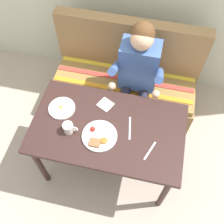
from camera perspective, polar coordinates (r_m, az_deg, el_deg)
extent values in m
plane|color=#AFA18F|center=(2.76, -0.70, -10.62)|extent=(8.00, 8.00, 0.00)
cube|color=#34201D|center=(2.12, -0.90, -3.48)|extent=(1.20, 0.70, 0.04)
cylinder|color=#34201D|center=(2.46, -14.96, -10.81)|extent=(0.05, 0.05, 0.69)
cylinder|color=#34201D|center=(2.35, 10.99, -16.45)|extent=(0.05, 0.05, 0.69)
cylinder|color=#34201D|center=(2.69, -10.63, 0.33)|extent=(0.05, 0.05, 0.69)
cylinder|color=#34201D|center=(2.58, 12.52, -4.16)|extent=(0.05, 0.05, 0.69)
cube|color=olive|center=(2.93, 2.48, 3.73)|extent=(1.44, 0.56, 0.40)
cube|color=olive|center=(2.75, 2.66, 6.55)|extent=(1.40, 0.52, 0.06)
cube|color=olive|center=(2.68, 3.87, 14.17)|extent=(1.44, 0.12, 0.54)
cube|color=orange|center=(2.64, 2.08, 4.71)|extent=(1.38, 0.05, 0.01)
cube|color=#C63D33|center=(2.72, 2.68, 7.00)|extent=(1.38, 0.05, 0.01)
cube|color=yellow|center=(2.81, 3.25, 9.15)|extent=(1.38, 0.05, 0.01)
cube|color=#3F5E9C|center=(2.45, 5.73, 9.79)|extent=(0.34, 0.22, 0.48)
sphere|color=#DBAD89|center=(2.21, 6.38, 15.09)|extent=(0.19, 0.19, 0.19)
sphere|color=brown|center=(2.21, 6.58, 16.17)|extent=(0.19, 0.19, 0.19)
cylinder|color=#3F5E9C|center=(2.32, 0.62, 9.28)|extent=(0.07, 0.29, 0.23)
cylinder|color=#3F5E9C|center=(2.30, 9.97, 7.57)|extent=(0.07, 0.29, 0.23)
sphere|color=#DBAD89|center=(2.33, -0.05, 5.48)|extent=(0.07, 0.07, 0.07)
sphere|color=#DBAD89|center=(2.30, 9.22, 3.76)|extent=(0.07, 0.07, 0.07)
cylinder|color=#232333|center=(2.54, 2.73, 3.71)|extent=(0.09, 0.34, 0.09)
cylinder|color=#232333|center=(2.66, 1.78, -2.48)|extent=(0.08, 0.08, 0.52)
cube|color=black|center=(2.84, 1.41, -5.87)|extent=(0.09, 0.20, 0.05)
cylinder|color=#232333|center=(2.53, 6.51, 3.00)|extent=(0.09, 0.34, 0.09)
cylinder|color=#232333|center=(2.65, 5.38, -3.18)|extent=(0.08, 0.08, 0.52)
cube|color=black|center=(2.83, 4.79, -6.54)|extent=(0.09, 0.20, 0.05)
cylinder|color=white|center=(2.06, -2.65, -5.05)|extent=(0.27, 0.27, 0.02)
cube|color=#945A37|center=(2.02, -3.63, -6.46)|extent=(0.08, 0.07, 0.02)
sphere|color=red|center=(2.06, -4.09, -3.57)|extent=(0.04, 0.04, 0.04)
ellipsoid|color=#CC6623|center=(2.02, -1.65, -6.08)|extent=(0.06, 0.05, 0.02)
cylinder|color=white|center=(2.22, -10.55, 0.79)|extent=(0.22, 0.22, 0.01)
ellipsoid|color=white|center=(2.21, -10.60, 0.96)|extent=(0.09, 0.08, 0.01)
sphere|color=yellow|center=(2.21, -10.75, 1.03)|extent=(0.03, 0.03, 0.03)
cylinder|color=white|center=(2.08, -9.22, -3.32)|extent=(0.08, 0.08, 0.09)
cylinder|color=brown|center=(2.05, -9.36, -2.82)|extent=(0.07, 0.07, 0.01)
torus|color=white|center=(2.06, -7.87, -3.56)|extent=(0.05, 0.01, 0.05)
cube|color=silver|center=(2.21, -1.38, 1.61)|extent=(0.15, 0.14, 0.01)
cube|color=silver|center=(2.03, 8.01, -8.12)|extent=(0.07, 0.16, 0.00)
cube|color=silver|center=(2.10, 3.78, -3.44)|extent=(0.05, 0.20, 0.00)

